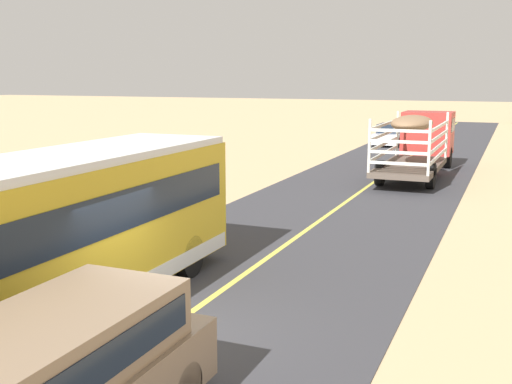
% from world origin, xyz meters
% --- Properties ---
extents(ground_plane, '(240.00, 240.00, 0.00)m').
position_xyz_m(ground_plane, '(0.00, 0.00, 0.00)').
color(ground_plane, tan).
extents(road_surface, '(8.00, 120.00, 0.02)m').
position_xyz_m(road_surface, '(0.00, 0.00, 0.01)').
color(road_surface, '#38383D').
rests_on(road_surface, ground).
extents(road_centre_line, '(0.16, 117.60, 0.00)m').
position_xyz_m(road_centre_line, '(0.00, 0.00, 0.02)').
color(road_centre_line, '#D8CC4C').
rests_on(road_centre_line, road_surface).
extents(suv_near, '(1.90, 4.62, 1.93)m').
position_xyz_m(suv_near, '(0.90, -3.92, 1.09)').
color(suv_near, '#8C7259').
rests_on(suv_near, road_surface).
extents(livestock_truck, '(2.53, 9.70, 3.02)m').
position_xyz_m(livestock_truck, '(1.49, 22.01, 1.79)').
color(livestock_truck, '#B2332D').
rests_on(livestock_truck, road_surface).
extents(bus, '(2.54, 10.00, 3.21)m').
position_xyz_m(bus, '(-2.26, -0.22, 1.75)').
color(bus, gold).
rests_on(bus, road_surface).
extents(car_far, '(1.80, 4.40, 1.46)m').
position_xyz_m(car_far, '(-2.39, 34.37, 0.69)').
color(car_far, silver).
rests_on(car_far, road_surface).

